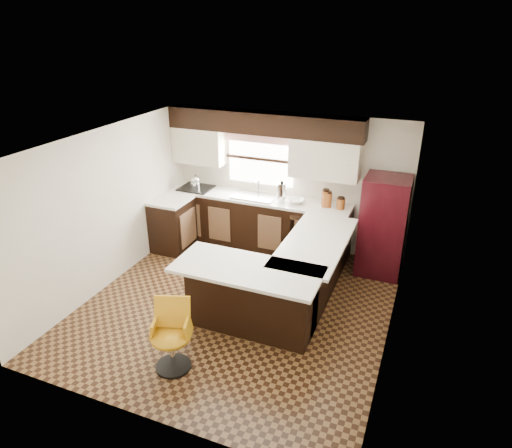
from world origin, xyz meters
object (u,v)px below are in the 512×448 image
at_px(refrigerator, 383,226).
at_px(bar_chair, 171,338).
at_px(peninsula_long, 310,270).
at_px(peninsula_return, 252,298).

bearing_deg(refrigerator, bar_chair, -120.68).
relative_size(peninsula_long, peninsula_return, 1.18).
bearing_deg(peninsula_return, bar_chair, -117.18).
distance_m(peninsula_long, peninsula_return, 1.11).
bearing_deg(bar_chair, peninsula_long, 42.80).
bearing_deg(bar_chair, refrigerator, 39.82).
relative_size(peninsula_return, refrigerator, 1.02).
bearing_deg(peninsula_long, refrigerator, 54.49).
xyz_separation_m(peninsula_return, bar_chair, (-0.56, -1.09, -0.02)).
bearing_deg(bar_chair, peninsula_return, 43.33).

